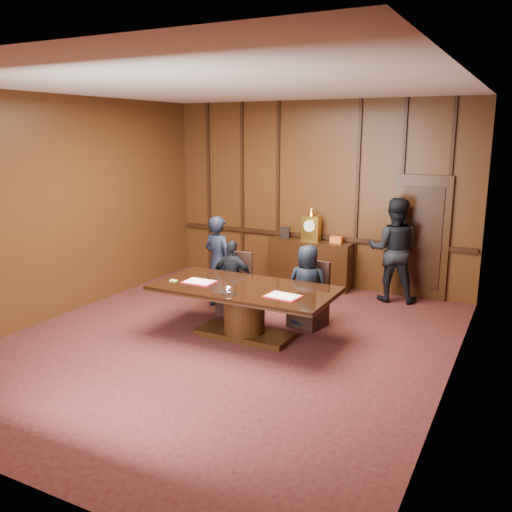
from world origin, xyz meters
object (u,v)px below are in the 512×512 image
(signatory_right, at_px, (307,286))
(witness_left, at_px, (218,262))
(signatory_left, at_px, (233,278))
(sideboard, at_px, (310,262))
(conference_table, at_px, (244,303))
(witness_right, at_px, (394,250))

(signatory_right, height_order, witness_left, witness_left)
(signatory_left, xyz_separation_m, witness_left, (-0.41, 0.22, 0.17))
(sideboard, bearing_deg, witness_left, -116.15)
(sideboard, relative_size, conference_table, 0.61)
(sideboard, relative_size, signatory_left, 1.30)
(conference_table, bearing_deg, signatory_left, 129.09)
(conference_table, relative_size, signatory_right, 2.04)
(signatory_left, relative_size, witness_right, 0.67)
(conference_table, bearing_deg, witness_left, 135.86)
(witness_right, bearing_deg, signatory_right, 56.80)
(witness_right, bearing_deg, signatory_left, 32.28)
(signatory_right, xyz_separation_m, witness_right, (0.83, 1.95, 0.27))
(sideboard, xyz_separation_m, witness_left, (-0.92, -1.88, 0.30))
(sideboard, bearing_deg, signatory_left, -103.81)
(signatory_left, bearing_deg, conference_table, 122.02)
(signatory_left, xyz_separation_m, signatory_right, (1.30, 0.00, 0.03))
(signatory_left, bearing_deg, witness_right, -144.63)
(sideboard, bearing_deg, signatory_right, -69.61)
(sideboard, height_order, witness_right, witness_right)
(conference_table, relative_size, witness_right, 1.43)
(witness_left, height_order, witness_right, witness_right)
(signatory_right, bearing_deg, witness_left, -16.18)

